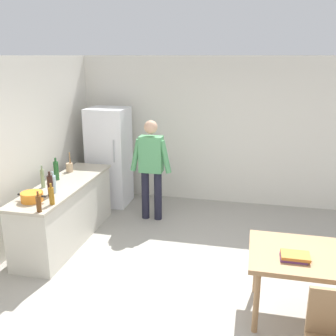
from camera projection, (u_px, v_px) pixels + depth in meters
The scene contains 15 objects.
ground_plane at pixel (188, 285), 4.69m from camera, with size 14.00×14.00×0.00m, color #9E998E.
wall_back at pixel (217, 131), 7.11m from camera, with size 6.40×0.12×2.70m, color silver.
kitchen_counter at pixel (66, 212), 5.73m from camera, with size 0.64×2.20×0.90m.
refrigerator at pixel (109, 157), 7.08m from camera, with size 0.70×0.67×1.80m.
person at pixel (151, 164), 6.34m from camera, with size 0.70×0.22×1.70m.
dining_table at pixel (318, 262), 3.92m from camera, with size 1.40×0.90×0.75m.
cooking_pot at pixel (32, 197), 4.91m from camera, with size 0.40×0.28×0.12m.
utensil_jar at pixel (70, 167), 6.16m from camera, with size 0.11×0.11×0.32m.
bottle_vinegar_tall at pixel (43, 178), 5.41m from camera, with size 0.06×0.06×0.32m.
bottle_wine_green at pixel (56, 170), 5.74m from camera, with size 0.08×0.08×0.34m.
bottle_oil_amber at pixel (52, 196), 4.79m from camera, with size 0.06×0.06×0.28m.
bottle_water_clear at pixel (54, 184), 5.20m from camera, with size 0.07×0.07×0.30m.
bottle_wine_dark at pixel (50, 185), 5.08m from camera, with size 0.08×0.08×0.34m.
bottle_beer_brown at pixel (39, 203), 4.57m from camera, with size 0.06×0.06×0.26m.
book_stack at pixel (295, 257), 3.82m from camera, with size 0.28×0.20×0.06m.
Camera 1 is at (0.67, -4.04, 2.71)m, focal length 41.03 mm.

